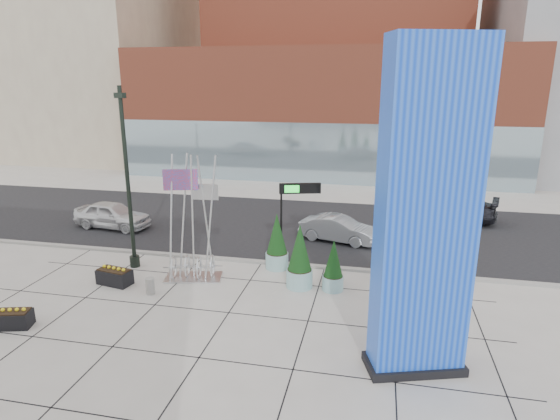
% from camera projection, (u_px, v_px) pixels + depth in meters
% --- Properties ---
extents(ground, '(160.00, 160.00, 0.00)m').
position_uv_depth(ground, '(213.00, 298.00, 18.63)').
color(ground, '#9E9991').
rests_on(ground, ground).
extents(street_asphalt, '(80.00, 12.00, 0.02)m').
position_uv_depth(street_asphalt, '(270.00, 225.00, 28.04)').
color(street_asphalt, black).
rests_on(street_asphalt, ground).
extents(curb_edge, '(80.00, 0.30, 0.12)m').
position_uv_depth(curb_edge, '(241.00, 260.00, 22.38)').
color(curb_edge, gray).
rests_on(curb_edge, ground).
extents(tower_podium, '(34.00, 10.00, 11.00)m').
position_uv_depth(tower_podium, '(323.00, 113.00, 42.37)').
color(tower_podium, '#A64830').
rests_on(tower_podium, ground).
extents(tower_glass_front, '(34.00, 0.60, 5.00)m').
position_uv_depth(tower_glass_front, '(315.00, 153.00, 38.66)').
color(tower_glass_front, '#8CA5B2').
rests_on(tower_glass_front, ground).
extents(blue_pylon, '(3.12, 2.08, 9.57)m').
position_uv_depth(blue_pylon, '(426.00, 222.00, 12.91)').
color(blue_pylon, blue).
rests_on(blue_pylon, ground).
extents(lamp_post, '(0.55, 0.45, 8.18)m').
position_uv_depth(lamp_post, '(129.00, 197.00, 20.92)').
color(lamp_post, black).
rests_on(lamp_post, ground).
extents(public_art_sculpture, '(2.62, 1.67, 5.51)m').
position_uv_depth(public_art_sculpture, '(192.00, 247.00, 20.15)').
color(public_art_sculpture, silver).
rests_on(public_art_sculpture, ground).
extents(concrete_bollard, '(0.35, 0.35, 0.69)m').
position_uv_depth(concrete_bollard, '(150.00, 286.00, 18.93)').
color(concrete_bollard, gray).
rests_on(concrete_bollard, ground).
extents(overhead_street_sign, '(1.84, 0.67, 3.96)m').
position_uv_depth(overhead_street_sign, '(296.00, 197.00, 20.75)').
color(overhead_street_sign, black).
rests_on(overhead_street_sign, ground).
extents(round_planter_east, '(0.88, 0.88, 2.19)m').
position_uv_depth(round_planter_east, '(333.00, 266.00, 19.12)').
color(round_planter_east, '#88B6B7').
rests_on(round_planter_east, ground).
extents(round_planter_mid, '(1.10, 1.10, 2.76)m').
position_uv_depth(round_planter_mid, '(300.00, 258.00, 19.33)').
color(round_planter_mid, '#88B6B7').
rests_on(round_planter_mid, ground).
extents(round_planter_west, '(1.05, 1.05, 2.62)m').
position_uv_depth(round_planter_west, '(277.00, 242.00, 21.31)').
color(round_planter_west, '#88B6B7').
rests_on(round_planter_west, ground).
extents(box_planter_north, '(1.56, 0.99, 0.80)m').
position_uv_depth(box_planter_north, '(115.00, 276.00, 19.85)').
color(box_planter_north, black).
rests_on(box_planter_north, ground).
extents(box_planter_south, '(1.46, 0.99, 0.73)m').
position_uv_depth(box_planter_south, '(11.00, 318.00, 16.40)').
color(box_planter_south, black).
rests_on(box_planter_south, ground).
extents(car_white_west, '(4.69, 2.31, 1.54)m').
position_uv_depth(car_white_west, '(112.00, 215.00, 27.28)').
color(car_white_west, silver).
rests_on(car_white_west, ground).
extents(car_silver_mid, '(4.37, 2.45, 1.36)m').
position_uv_depth(car_silver_mid, '(338.00, 229.00, 25.02)').
color(car_silver_mid, '#96989C').
rests_on(car_silver_mid, ground).
extents(car_dark_east, '(5.89, 3.50, 1.60)m').
position_uv_depth(car_dark_east, '(449.00, 208.00, 28.74)').
color(car_dark_east, black).
rests_on(car_dark_east, ground).
extents(traffic_signal, '(0.15, 0.18, 4.10)m').
position_uv_depth(traffic_signal, '(127.00, 165.00, 34.53)').
color(traffic_signal, black).
rests_on(traffic_signal, ground).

